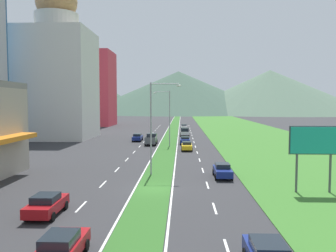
# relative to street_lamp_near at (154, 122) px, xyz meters

# --- Properties ---
(ground_plane) EXTENTS (600.00, 600.00, 0.00)m
(ground_plane) POSITION_rel_street_lamp_near_xyz_m (0.41, -6.17, -5.85)
(ground_plane) COLOR #2D2D30
(grass_median) EXTENTS (3.20, 240.00, 0.06)m
(grass_median) POSITION_rel_street_lamp_near_xyz_m (0.41, 53.83, -5.82)
(grass_median) COLOR #2D6023
(grass_median) RESTS_ON ground_plane
(grass_verge_right) EXTENTS (24.00, 240.00, 0.06)m
(grass_verge_right) POSITION_rel_street_lamp_near_xyz_m (21.01, 53.83, -5.82)
(grass_verge_right) COLOR #387028
(grass_verge_right) RESTS_ON ground_plane
(lane_dash_left_1) EXTENTS (0.16, 2.80, 0.01)m
(lane_dash_left_1) POSITION_rel_street_lamp_near_xyz_m (-4.69, -18.92, -5.84)
(lane_dash_left_1) COLOR silver
(lane_dash_left_1) RESTS_ON ground_plane
(lane_dash_left_2) EXTENTS (0.16, 2.80, 0.01)m
(lane_dash_left_2) POSITION_rel_street_lamp_near_xyz_m (-4.69, -11.68, -5.84)
(lane_dash_left_2) COLOR silver
(lane_dash_left_2) RESTS_ON ground_plane
(lane_dash_left_3) EXTENTS (0.16, 2.80, 0.01)m
(lane_dash_left_3) POSITION_rel_street_lamp_near_xyz_m (-4.69, -4.43, -5.84)
(lane_dash_left_3) COLOR silver
(lane_dash_left_3) RESTS_ON ground_plane
(lane_dash_left_4) EXTENTS (0.16, 2.80, 0.01)m
(lane_dash_left_4) POSITION_rel_street_lamp_near_xyz_m (-4.69, 2.81, -5.84)
(lane_dash_left_4) COLOR silver
(lane_dash_left_4) RESTS_ON ground_plane
(lane_dash_left_5) EXTENTS (0.16, 2.80, 0.01)m
(lane_dash_left_5) POSITION_rel_street_lamp_near_xyz_m (-4.69, 10.06, -5.84)
(lane_dash_left_5) COLOR silver
(lane_dash_left_5) RESTS_ON ground_plane
(lane_dash_left_6) EXTENTS (0.16, 2.80, 0.01)m
(lane_dash_left_6) POSITION_rel_street_lamp_near_xyz_m (-4.69, 17.30, -5.84)
(lane_dash_left_6) COLOR silver
(lane_dash_left_6) RESTS_ON ground_plane
(lane_dash_left_7) EXTENTS (0.16, 2.80, 0.01)m
(lane_dash_left_7) POSITION_rel_street_lamp_near_xyz_m (-4.69, 24.55, -5.84)
(lane_dash_left_7) COLOR silver
(lane_dash_left_7) RESTS_ON ground_plane
(lane_dash_left_8) EXTENTS (0.16, 2.80, 0.01)m
(lane_dash_left_8) POSITION_rel_street_lamp_near_xyz_m (-4.69, 31.79, -5.84)
(lane_dash_left_8) COLOR silver
(lane_dash_left_8) RESTS_ON ground_plane
(lane_dash_left_9) EXTENTS (0.16, 2.80, 0.01)m
(lane_dash_left_9) POSITION_rel_street_lamp_near_xyz_m (-4.69, 39.04, -5.84)
(lane_dash_left_9) COLOR silver
(lane_dash_left_9) RESTS_ON ground_plane
(lane_dash_left_10) EXTENTS (0.16, 2.80, 0.01)m
(lane_dash_left_10) POSITION_rel_street_lamp_near_xyz_m (-4.69, 46.28, -5.84)
(lane_dash_left_10) COLOR silver
(lane_dash_left_10) RESTS_ON ground_plane
(lane_dash_left_11) EXTENTS (0.16, 2.80, 0.01)m
(lane_dash_left_11) POSITION_rel_street_lamp_near_xyz_m (-4.69, 53.53, -5.84)
(lane_dash_left_11) COLOR silver
(lane_dash_left_11) RESTS_ON ground_plane
(lane_dash_left_12) EXTENTS (0.16, 2.80, 0.01)m
(lane_dash_left_12) POSITION_rel_street_lamp_near_xyz_m (-4.69, 60.78, -5.84)
(lane_dash_left_12) COLOR silver
(lane_dash_left_12) RESTS_ON ground_plane
(lane_dash_left_13) EXTENTS (0.16, 2.80, 0.01)m
(lane_dash_left_13) POSITION_rel_street_lamp_near_xyz_m (-4.69, 68.02, -5.84)
(lane_dash_left_13) COLOR silver
(lane_dash_left_13) RESTS_ON ground_plane
(lane_dash_left_14) EXTENTS (0.16, 2.80, 0.01)m
(lane_dash_left_14) POSITION_rel_street_lamp_near_xyz_m (-4.69, 75.27, -5.84)
(lane_dash_left_14) COLOR silver
(lane_dash_left_14) RESTS_ON ground_plane
(lane_dash_left_15) EXTENTS (0.16, 2.80, 0.01)m
(lane_dash_left_15) POSITION_rel_street_lamp_near_xyz_m (-4.69, 82.51, -5.84)
(lane_dash_left_15) COLOR silver
(lane_dash_left_15) RESTS_ON ground_plane
(lane_dash_right_1) EXTENTS (0.16, 2.80, 0.01)m
(lane_dash_right_1) POSITION_rel_street_lamp_near_xyz_m (5.51, -18.92, -5.84)
(lane_dash_right_1) COLOR silver
(lane_dash_right_1) RESTS_ON ground_plane
(lane_dash_right_2) EXTENTS (0.16, 2.80, 0.01)m
(lane_dash_right_2) POSITION_rel_street_lamp_near_xyz_m (5.51, -11.68, -5.84)
(lane_dash_right_2) COLOR silver
(lane_dash_right_2) RESTS_ON ground_plane
(lane_dash_right_3) EXTENTS (0.16, 2.80, 0.01)m
(lane_dash_right_3) POSITION_rel_street_lamp_near_xyz_m (5.51, -4.43, -5.84)
(lane_dash_right_3) COLOR silver
(lane_dash_right_3) RESTS_ON ground_plane
(lane_dash_right_4) EXTENTS (0.16, 2.80, 0.01)m
(lane_dash_right_4) POSITION_rel_street_lamp_near_xyz_m (5.51, 2.81, -5.84)
(lane_dash_right_4) COLOR silver
(lane_dash_right_4) RESTS_ON ground_plane
(lane_dash_right_5) EXTENTS (0.16, 2.80, 0.01)m
(lane_dash_right_5) POSITION_rel_street_lamp_near_xyz_m (5.51, 10.06, -5.84)
(lane_dash_right_5) COLOR silver
(lane_dash_right_5) RESTS_ON ground_plane
(lane_dash_right_6) EXTENTS (0.16, 2.80, 0.01)m
(lane_dash_right_6) POSITION_rel_street_lamp_near_xyz_m (5.51, 17.30, -5.84)
(lane_dash_right_6) COLOR silver
(lane_dash_right_6) RESTS_ON ground_plane
(lane_dash_right_7) EXTENTS (0.16, 2.80, 0.01)m
(lane_dash_right_7) POSITION_rel_street_lamp_near_xyz_m (5.51, 24.55, -5.84)
(lane_dash_right_7) COLOR silver
(lane_dash_right_7) RESTS_ON ground_plane
(lane_dash_right_8) EXTENTS (0.16, 2.80, 0.01)m
(lane_dash_right_8) POSITION_rel_street_lamp_near_xyz_m (5.51, 31.79, -5.84)
(lane_dash_right_8) COLOR silver
(lane_dash_right_8) RESTS_ON ground_plane
(lane_dash_right_9) EXTENTS (0.16, 2.80, 0.01)m
(lane_dash_right_9) POSITION_rel_street_lamp_near_xyz_m (5.51, 39.04, -5.84)
(lane_dash_right_9) COLOR silver
(lane_dash_right_9) RESTS_ON ground_plane
(lane_dash_right_10) EXTENTS (0.16, 2.80, 0.01)m
(lane_dash_right_10) POSITION_rel_street_lamp_near_xyz_m (5.51, 46.28, -5.84)
(lane_dash_right_10) COLOR silver
(lane_dash_right_10) RESTS_ON ground_plane
(lane_dash_right_11) EXTENTS (0.16, 2.80, 0.01)m
(lane_dash_right_11) POSITION_rel_street_lamp_near_xyz_m (5.51, 53.53, -5.84)
(lane_dash_right_11) COLOR silver
(lane_dash_right_11) RESTS_ON ground_plane
(lane_dash_right_12) EXTENTS (0.16, 2.80, 0.01)m
(lane_dash_right_12) POSITION_rel_street_lamp_near_xyz_m (5.51, 60.78, -5.84)
(lane_dash_right_12) COLOR silver
(lane_dash_right_12) RESTS_ON ground_plane
(lane_dash_right_13) EXTENTS (0.16, 2.80, 0.01)m
(lane_dash_right_13) POSITION_rel_street_lamp_near_xyz_m (5.51, 68.02, -5.84)
(lane_dash_right_13) COLOR silver
(lane_dash_right_13) RESTS_ON ground_plane
(lane_dash_right_14) EXTENTS (0.16, 2.80, 0.01)m
(lane_dash_right_14) POSITION_rel_street_lamp_near_xyz_m (5.51, 75.27, -5.84)
(lane_dash_right_14) COLOR silver
(lane_dash_right_14) RESTS_ON ground_plane
(lane_dash_right_15) EXTENTS (0.16, 2.80, 0.01)m
(lane_dash_right_15) POSITION_rel_street_lamp_near_xyz_m (5.51, 82.51, -5.84)
(lane_dash_right_15) COLOR silver
(lane_dash_right_15) RESTS_ON ground_plane
(edge_line_median_left) EXTENTS (0.16, 240.00, 0.01)m
(edge_line_median_left) POSITION_rel_street_lamp_near_xyz_m (-1.34, 53.83, -5.84)
(edge_line_median_left) COLOR silver
(edge_line_median_left) RESTS_ON ground_plane
(edge_line_median_right) EXTENTS (0.16, 240.00, 0.01)m
(edge_line_median_right) POSITION_rel_street_lamp_near_xyz_m (2.16, 53.83, -5.84)
(edge_line_median_right) COLOR silver
(edge_line_median_right) RESTS_ON ground_plane
(domed_building) EXTENTS (15.00, 15.00, 34.81)m
(domed_building) POSITION_rel_street_lamp_near_xyz_m (-24.64, 38.31, 8.92)
(domed_building) COLOR silver
(domed_building) RESTS_ON ground_plane
(midrise_colored) EXTENTS (14.97, 14.97, 25.85)m
(midrise_colored) POSITION_rel_street_lamp_near_xyz_m (-28.72, 81.81, 7.08)
(midrise_colored) COLOR #D83847
(midrise_colored) RESTS_ON ground_plane
(hill_far_left) EXTENTS (133.25, 133.25, 42.43)m
(hill_far_left) POSITION_rel_street_lamp_near_xyz_m (-90.78, 229.63, 15.37)
(hill_far_left) COLOR #3D5647
(hill_far_left) RESTS_ON ground_plane
(hill_far_center) EXTENTS (154.35, 154.35, 33.46)m
(hill_far_center) POSITION_rel_street_lamp_near_xyz_m (0.29, 238.85, 10.88)
(hill_far_center) COLOR #3D5647
(hill_far_center) RESTS_ON ground_plane
(hill_far_right) EXTENTS (145.49, 145.49, 33.26)m
(hill_far_right) POSITION_rel_street_lamp_near_xyz_m (70.83, 228.83, 10.78)
(hill_far_right) COLOR #516B56
(hill_far_right) RESTS_ON ground_plane
(street_lamp_near) EXTENTS (3.40, 0.36, 10.17)m
(street_lamp_near) POSITION_rel_street_lamp_near_xyz_m (0.00, 0.00, 0.00)
(street_lamp_near) COLOR #99999E
(street_lamp_near) RESTS_ON ground_plane
(street_lamp_mid) EXTENTS (3.06, 0.37, 10.15)m
(street_lamp_mid) POSITION_rel_street_lamp_near_xyz_m (0.48, 25.08, -0.05)
(street_lamp_mid) COLOR #99999E
(street_lamp_mid) RESTS_ON ground_plane
(billboard_roadside) EXTENTS (4.36, 0.28, 5.95)m
(billboard_roadside) POSITION_rel_street_lamp_near_xyz_m (14.62, -6.91, -1.47)
(billboard_roadside) COLOR #4C4C51
(billboard_roadside) RESTS_ON ground_plane
(car_0) EXTENTS (1.86, 4.37, 1.45)m
(car_0) POSITION_rel_street_lamp_near_xyz_m (3.87, 19.77, -5.10)
(car_0) COLOR yellow
(car_0) RESTS_ON ground_plane
(car_1) EXTENTS (1.95, 4.32, 1.50)m
(car_1) POSITION_rel_street_lamp_near_xyz_m (-2.97, -20.75, -5.08)
(car_1) COLOR maroon
(car_1) RESTS_ON ground_plane
(car_2) EXTENTS (1.98, 4.58, 1.41)m
(car_2) POSITION_rel_street_lamp_near_xyz_m (3.66, 28.44, -5.11)
(car_2) COLOR navy
(car_2) RESTS_ON ground_plane
(car_3) EXTENTS (1.93, 4.71, 1.56)m
(car_3) POSITION_rel_street_lamp_near_xyz_m (-6.22, 33.29, -5.06)
(car_3) COLOR navy
(car_3) RESTS_ON ground_plane
(car_4) EXTENTS (2.00, 4.34, 1.40)m
(car_4) POSITION_rel_street_lamp_near_xyz_m (3.71, 66.68, -5.11)
(car_4) COLOR silver
(car_4) RESTS_ON ground_plane
(car_5) EXTENTS (1.86, 4.18, 1.50)m
(car_5) POSITION_rel_street_lamp_near_xyz_m (7.37, -0.96, -5.08)
(car_5) COLOR navy
(car_5) RESTS_ON ground_plane
(car_6) EXTENTS (2.01, 4.16, 1.51)m
(car_6) POSITION_rel_street_lamp_near_xyz_m (-6.54, -13.72, -5.07)
(car_6) COLOR maroon
(car_6) RESTS_ON ground_plane
(pickup_truck_0) EXTENTS (2.18, 5.40, 2.00)m
(pickup_truck_0) POSITION_rel_street_lamp_near_xyz_m (3.76, 44.61, -4.86)
(pickup_truck_0) COLOR silver
(pickup_truck_0) RESTS_ON ground_plane
(pickup_truck_1) EXTENTS (2.18, 5.40, 2.00)m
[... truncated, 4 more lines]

